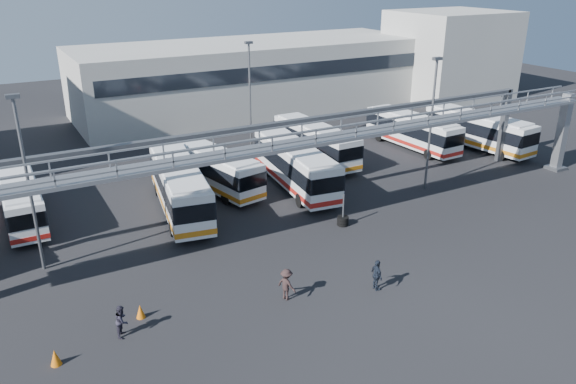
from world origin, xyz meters
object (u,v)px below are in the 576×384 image
bus_8 (412,130)px  pedestrian_c (287,284)px  bus_6 (315,141)px  cone_left (55,357)px  light_pole_left (27,176)px  pedestrian_d (377,275)px  bus_5 (295,165)px  cone_right (140,311)px  bus_3 (180,186)px  bus_4 (212,167)px  bus_1 (21,198)px  bus_9 (478,129)px  light_pole_mid (432,118)px  pedestrian_b (122,321)px  tire_stack (343,220)px  light_pole_back (250,92)px

bus_8 → pedestrian_c: bearing=-146.0°
bus_6 → cone_left: 30.78m
light_pole_left → pedestrian_d: bearing=-35.8°
bus_5 → bus_8: size_ratio=1.09×
bus_6 → cone_right: 26.38m
pedestrian_c → bus_3: bearing=-16.9°
bus_4 → bus_6: (10.61, 1.94, 0.04)m
bus_1 → pedestrian_d: bus_1 is taller
bus_6 → bus_9: 16.13m
bus_5 → cone_left: (-19.74, -13.39, -1.55)m
bus_4 → bus_6: 10.79m
pedestrian_c → pedestrian_d: (4.69, -1.54, 0.01)m
light_pole_left → bus_5: light_pole_left is taller
bus_3 → pedestrian_d: (5.79, -15.13, -1.07)m
pedestrian_c → light_pole_mid: bearing=-85.0°
bus_9 → pedestrian_d: bus_9 is taller
pedestrian_b → cone_left: bearing=132.3°
light_pole_mid → tire_stack: (-9.51, -2.50, -5.35)m
bus_3 → cone_left: bus_3 is taller
bus_6 → bus_1: bearing=-177.8°
bus_4 → tire_stack: 11.88m
bus_6 → pedestrian_d: 21.98m
pedestrian_b → cone_left: (-3.12, -0.71, -0.43)m
bus_1 → pedestrian_c: (11.07, -17.35, -0.80)m
pedestrian_b → tire_stack: size_ratio=0.72×
light_pole_mid → bus_4: 17.18m
light_pole_mid → light_pole_left: bearing=178.0°
pedestrian_d → bus_5: bearing=-4.3°
light_pole_back → tire_stack: (-1.51, -17.50, -5.35)m
bus_3 → light_pole_left: bearing=-148.2°
bus_1 → cone_left: bus_1 is taller
bus_9 → tire_stack: 22.60m
bus_6 → bus_3: bearing=-161.4°
light_pole_left → bus_3: light_pole_left is taller
light_pole_left → light_pole_mid: 28.02m
bus_5 → pedestrian_b: (-16.62, -12.68, -1.13)m
bus_1 → bus_8: bearing=0.5°
bus_6 → bus_9: (15.51, -4.42, 0.05)m
bus_1 → bus_9: size_ratio=0.88×
bus_1 → bus_4: (13.69, -0.60, 0.11)m
bus_1 → pedestrian_d: 24.61m
light_pole_mid → bus_1: (-28.30, 8.74, -4.05)m
pedestrian_d → tire_stack: (3.03, 7.65, -0.51)m
pedestrian_c → pedestrian_b: bearing=61.5°
pedestrian_b → pedestrian_d: pedestrian_d is taller
light_pole_left → pedestrian_b: (2.48, -8.59, -4.92)m
bus_9 → pedestrian_c: 32.10m
pedestrian_b → cone_right: 1.58m
bus_6 → cone_left: (-24.64, -18.39, -1.44)m
light_pole_back → bus_3: size_ratio=0.86×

